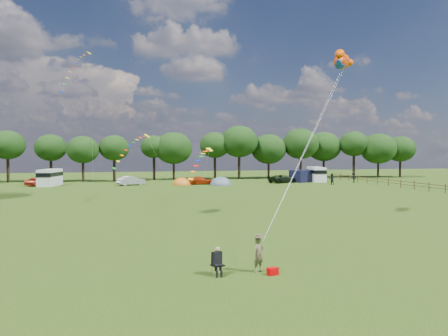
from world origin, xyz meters
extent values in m
plane|color=black|center=(0.00, 0.00, 0.00)|extent=(180.00, 180.00, 0.00)
cylinder|color=black|center=(-26.90, 55.70, 2.13)|extent=(0.49, 0.49, 4.25)
ellipsoid|color=black|center=(-26.90, 55.70, 6.45)|extent=(5.86, 5.86, 4.98)
cylinder|color=black|center=(-20.03, 56.31, 1.95)|extent=(0.47, 0.47, 3.90)
ellipsoid|color=black|center=(-20.03, 56.31, 6.00)|extent=(5.58, 5.58, 4.74)
cylinder|color=black|center=(-14.36, 53.27, 1.78)|extent=(0.44, 0.44, 3.56)
ellipsoid|color=black|center=(-14.36, 53.27, 5.64)|extent=(5.56, 5.56, 4.73)
cylinder|color=black|center=(-9.09, 54.23, 1.98)|extent=(0.47, 0.47, 3.95)
ellipsoid|color=black|center=(-9.09, 54.23, 5.95)|extent=(5.33, 5.33, 4.53)
cylinder|color=black|center=(-1.92, 56.03, 2.17)|extent=(0.50, 0.50, 4.33)
ellipsoid|color=black|center=(-1.92, 56.03, 6.19)|extent=(4.95, 4.95, 4.21)
cylinder|color=black|center=(1.70, 55.56, 1.66)|extent=(0.43, 0.43, 3.31)
ellipsoid|color=black|center=(1.70, 55.56, 5.95)|extent=(7.03, 7.03, 5.98)
cylinder|color=black|center=(9.66, 55.80, 2.18)|extent=(0.50, 0.50, 4.36)
ellipsoid|color=black|center=(9.66, 55.80, 6.56)|extent=(5.84, 5.84, 4.97)
cylinder|color=black|center=(14.25, 54.92, 2.27)|extent=(0.51, 0.51, 4.55)
ellipsoid|color=black|center=(14.25, 54.92, 7.23)|extent=(7.15, 7.15, 6.08)
cylinder|color=black|center=(20.49, 55.63, 1.61)|extent=(0.42, 0.42, 3.21)
ellipsoid|color=black|center=(20.49, 55.63, 5.80)|extent=(6.90, 6.90, 5.86)
cylinder|color=black|center=(26.98, 54.96, 2.09)|extent=(0.48, 0.48, 4.17)
ellipsoid|color=black|center=(26.98, 54.96, 6.86)|extent=(7.16, 7.16, 6.09)
cylinder|color=black|center=(32.97, 56.89, 1.83)|extent=(0.45, 0.45, 3.66)
ellipsoid|color=black|center=(32.97, 56.89, 6.31)|extent=(7.05, 7.05, 5.99)
cylinder|color=black|center=(38.41, 54.37, 2.32)|extent=(0.52, 0.52, 4.65)
ellipsoid|color=black|center=(38.41, 54.37, 6.88)|extent=(5.96, 5.96, 5.06)
cylinder|color=black|center=(43.16, 53.04, 1.59)|extent=(0.42, 0.42, 3.19)
ellipsoid|color=black|center=(43.16, 53.04, 5.89)|extent=(7.23, 7.23, 6.14)
cylinder|color=black|center=(48.55, 53.44, 1.76)|extent=(0.44, 0.44, 3.52)
ellipsoid|color=black|center=(48.55, 53.44, 5.86)|extent=(6.22, 6.22, 5.28)
cylinder|color=#472D19|center=(32.00, 21.00, 0.60)|extent=(0.12, 0.12, 1.20)
cylinder|color=#472D19|center=(32.00, 24.00, 0.60)|extent=(0.12, 0.12, 1.20)
cylinder|color=#472D19|center=(32.00, 22.50, 0.95)|extent=(0.08, 3.00, 0.08)
cylinder|color=#472D19|center=(32.00, 22.50, 0.55)|extent=(0.08, 3.00, 0.08)
cylinder|color=#472D19|center=(32.00, 27.00, 0.60)|extent=(0.12, 0.12, 1.20)
cylinder|color=#472D19|center=(32.00, 25.50, 0.95)|extent=(0.08, 3.00, 0.08)
cylinder|color=#472D19|center=(32.00, 25.50, 0.55)|extent=(0.08, 3.00, 0.08)
cylinder|color=#472D19|center=(32.00, 30.00, 0.60)|extent=(0.12, 0.12, 1.20)
cylinder|color=#472D19|center=(32.00, 28.50, 0.95)|extent=(0.08, 3.00, 0.08)
cylinder|color=#472D19|center=(32.00, 28.50, 0.55)|extent=(0.08, 3.00, 0.08)
cylinder|color=#472D19|center=(32.00, 33.00, 0.60)|extent=(0.12, 0.12, 1.20)
cylinder|color=#472D19|center=(32.00, 31.50, 0.95)|extent=(0.08, 3.00, 0.08)
cylinder|color=#472D19|center=(32.00, 31.50, 0.55)|extent=(0.08, 3.00, 0.08)
cylinder|color=#472D19|center=(32.00, 36.00, 0.60)|extent=(0.12, 0.12, 1.20)
cylinder|color=#472D19|center=(32.00, 34.50, 0.95)|extent=(0.08, 3.00, 0.08)
cylinder|color=#472D19|center=(32.00, 34.50, 0.55)|extent=(0.08, 3.00, 0.08)
cylinder|color=#472D19|center=(32.00, 39.00, 0.60)|extent=(0.12, 0.12, 1.20)
cylinder|color=#472D19|center=(32.00, 37.50, 0.95)|extent=(0.08, 3.00, 0.08)
cylinder|color=#472D19|center=(32.00, 37.50, 0.55)|extent=(0.08, 3.00, 0.08)
cylinder|color=#472D19|center=(32.00, 42.00, 0.60)|extent=(0.12, 0.12, 1.20)
cylinder|color=#472D19|center=(32.00, 40.50, 0.95)|extent=(0.08, 3.00, 0.08)
cylinder|color=#472D19|center=(32.00, 40.50, 0.55)|extent=(0.08, 3.00, 0.08)
cylinder|color=#472D19|center=(32.00, 45.00, 0.60)|extent=(0.12, 0.12, 1.20)
cylinder|color=#472D19|center=(32.00, 43.50, 0.95)|extent=(0.08, 3.00, 0.08)
cylinder|color=#472D19|center=(32.00, 43.50, 0.55)|extent=(0.08, 3.00, 0.08)
cylinder|color=#472D19|center=(32.00, 48.00, 0.60)|extent=(0.12, 0.12, 1.20)
cylinder|color=#472D19|center=(32.00, 46.50, 0.95)|extent=(0.08, 3.00, 0.08)
cylinder|color=#472D19|center=(32.00, 46.50, 0.55)|extent=(0.08, 3.00, 0.08)
cylinder|color=#472D19|center=(32.00, 51.00, 0.60)|extent=(0.12, 0.12, 1.20)
cylinder|color=#472D19|center=(32.00, 49.50, 0.95)|extent=(0.08, 3.00, 0.08)
cylinder|color=#472D19|center=(32.00, 49.50, 0.55)|extent=(0.08, 3.00, 0.08)
imported|color=#B52F1A|center=(-20.03, 44.85, 0.74)|extent=(4.77, 3.07, 1.48)
imported|color=#9899A1|center=(-6.44, 43.92, 0.73)|extent=(4.40, 3.07, 1.46)
imported|color=#B6310A|center=(4.53, 43.17, 0.63)|extent=(4.23, 1.89, 1.25)
imported|color=black|center=(18.68, 43.50, 0.69)|extent=(5.52, 4.06, 1.37)
cube|color=silver|center=(-18.67, 45.70, 1.28)|extent=(3.27, 5.49, 2.57)
cube|color=black|center=(-18.67, 45.70, 1.81)|extent=(3.33, 5.60, 0.61)
cylinder|color=black|center=(-19.03, 44.12, 0.36)|extent=(0.76, 0.42, 0.72)
cylinder|color=black|center=(-18.32, 47.27, 0.36)|extent=(0.76, 0.42, 0.72)
cube|color=white|center=(25.61, 44.87, 1.28)|extent=(3.01, 5.42, 2.56)
cube|color=black|center=(25.61, 44.87, 1.80)|extent=(3.07, 5.52, 0.61)
cylinder|color=black|center=(25.34, 43.28, 0.36)|extent=(0.76, 0.38, 0.72)
cylinder|color=black|center=(25.88, 46.46, 0.36)|extent=(0.76, 0.38, 0.72)
ellipsoid|color=orange|center=(1.35, 42.60, 0.02)|extent=(2.81, 3.24, 2.31)
cylinder|color=orange|center=(1.35, 42.60, 0.04)|extent=(2.96, 2.96, 0.08)
ellipsoid|color=slate|center=(7.33, 40.71, 0.02)|extent=(3.36, 3.86, 2.62)
cylinder|color=slate|center=(7.33, 40.71, 0.04)|extent=(3.53, 3.53, 0.08)
cube|color=black|center=(22.50, 44.32, 1.04)|extent=(4.13, 3.82, 2.08)
imported|color=brown|center=(-2.22, -7.84, 0.77)|extent=(0.67, 0.58, 1.55)
cylinder|color=#99999E|center=(-4.32, -8.15, 0.22)|extent=(0.02, 0.02, 0.44)
cylinder|color=#99999E|center=(-3.90, -8.15, 0.22)|extent=(0.02, 0.02, 0.44)
cylinder|color=#99999E|center=(-4.32, -7.73, 0.22)|extent=(0.02, 0.02, 0.44)
cylinder|color=#99999E|center=(-3.90, -7.73, 0.22)|extent=(0.02, 0.02, 0.44)
cube|color=black|center=(-4.11, -7.94, 0.44)|extent=(0.62, 0.60, 0.05)
cube|color=black|center=(-4.11, -7.71, 0.72)|extent=(0.49, 0.19, 0.53)
cube|color=black|center=(-4.11, -7.90, 0.75)|extent=(0.42, 0.33, 0.56)
sphere|color=tan|center=(-4.11, -7.92, 1.13)|extent=(0.21, 0.21, 0.21)
cube|color=#D10004|center=(-1.78, -8.42, 0.16)|extent=(0.50, 0.39, 0.31)
ellipsoid|color=#D83600|center=(9.08, 5.70, 12.47)|extent=(2.88, 3.19, 1.82)
ellipsoid|color=#F3FF2E|center=(9.08, 5.70, 12.33)|extent=(1.79, 1.99, 1.00)
cone|color=#FA4F00|center=(8.22, 4.62, 12.76)|extent=(1.32, 1.37, 0.96)
cone|color=#0F369B|center=(8.22, 4.62, 12.19)|extent=(1.32, 1.37, 0.96)
cone|color=#0F369B|center=(9.14, 5.77, 13.06)|extent=(1.05, 1.03, 0.81)
sphere|color=white|center=(9.50, 6.76, 12.64)|extent=(0.30, 0.30, 0.30)
sphere|color=black|center=(9.51, 6.84, 12.64)|extent=(0.15, 0.15, 0.15)
cube|color=#CAD700|center=(-11.71, 30.48, 17.43)|extent=(0.68, 0.70, 0.33)
cube|color=red|center=(-11.98, 29.98, 17.21)|extent=(0.44, 0.52, 0.09)
cube|color=orange|center=(-12.25, 29.49, 16.94)|extent=(0.43, 0.52, 0.10)
cube|color=yellow|center=(-12.52, 28.99, 16.60)|extent=(0.43, 0.52, 0.11)
cube|color=#198C1E|center=(-12.79, 28.50, 16.17)|extent=(0.43, 0.52, 0.12)
cube|color=#0C1EB2|center=(-13.06, 28.00, 15.67)|extent=(0.42, 0.51, 0.13)
cube|color=red|center=(-13.33, 27.51, 15.08)|extent=(0.42, 0.51, 0.14)
cube|color=orange|center=(-13.60, 27.01, 14.42)|extent=(0.42, 0.51, 0.14)
cube|color=yellow|center=(-13.87, 26.52, 13.67)|extent=(0.41, 0.50, 0.15)
cube|color=#198C1E|center=(-14.14, 26.02, 12.85)|extent=(0.41, 0.50, 0.16)
cube|color=#0C1EB2|center=(-14.41, 25.53, 11.94)|extent=(0.40, 0.50, 0.16)
cube|color=yellow|center=(-5.07, 24.55, 7.12)|extent=(0.83, 0.87, 0.42)
cube|color=red|center=(-5.48, 24.10, 7.01)|extent=(0.51, 0.66, 0.12)
cube|color=orange|center=(-5.88, 23.65, 6.86)|extent=(0.51, 0.66, 0.13)
cube|color=yellow|center=(-6.29, 23.20, 6.63)|extent=(0.51, 0.66, 0.14)
cube|color=#198C1E|center=(-6.69, 22.75, 6.33)|extent=(0.50, 0.66, 0.15)
cube|color=#0C1EB2|center=(-7.10, 22.30, 5.94)|extent=(0.50, 0.65, 0.16)
cube|color=red|center=(-7.50, 21.85, 5.47)|extent=(0.49, 0.65, 0.17)
cube|color=orange|center=(-7.91, 21.40, 4.92)|extent=(0.49, 0.65, 0.18)
cube|color=yellow|center=(-8.31, 20.95, 4.29)|extent=(0.48, 0.65, 0.19)
cube|color=#198C1E|center=(-8.72, 20.50, 3.59)|extent=(0.48, 0.64, 0.20)
cube|color=#FBFF27|center=(0.23, 14.96, 5.51)|extent=(0.72, 0.69, 0.34)
cube|color=red|center=(-0.08, 14.42, 5.44)|extent=(0.55, 0.42, 0.10)
cube|color=orange|center=(-0.40, 13.88, 5.33)|extent=(0.55, 0.42, 0.11)
cube|color=yellow|center=(-0.71, 13.34, 5.14)|extent=(0.54, 0.42, 0.12)
cube|color=#198C1E|center=(-1.03, 12.80, 4.87)|extent=(0.54, 0.42, 0.12)
cube|color=#0C1EB2|center=(-1.34, 12.26, 4.51)|extent=(0.54, 0.41, 0.13)
cube|color=red|center=(-1.66, 11.72, 4.08)|extent=(0.54, 0.41, 0.14)
cube|color=orange|center=(-1.97, 11.18, 3.57)|extent=(0.54, 0.40, 0.15)
cube|color=yellow|center=(-2.29, 10.64, 2.98)|extent=(0.53, 0.40, 0.16)
imported|color=black|center=(24.53, 37.13, 0.91)|extent=(0.97, 0.69, 1.83)
imported|color=black|center=(30.84, 41.29, 0.91)|extent=(1.25, 0.74, 1.81)
camera|label=1|loc=(-8.16, -26.06, 5.34)|focal=35.00mm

